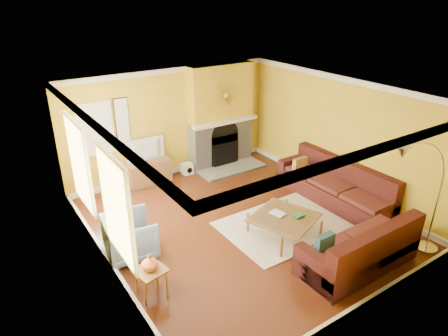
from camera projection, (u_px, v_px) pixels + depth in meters
floor at (241, 223)px, 8.25m from camera, size 5.50×6.00×0.02m
ceiling at (243, 93)px, 7.13m from camera, size 5.50×6.00×0.02m
wall_back at (171, 123)px, 9.97m from camera, size 5.50×0.02×2.70m
wall_front at (373, 236)px, 5.41m from camera, size 5.50×0.02×2.70m
wall_left at (100, 202)px, 6.29m from camera, size 0.02×6.00×2.70m
wall_right at (340, 136)px, 9.08m from camera, size 0.02×6.00×2.70m
baseboard at (241, 220)px, 8.22m from camera, size 5.50×6.00×0.12m
crown_molding at (243, 97)px, 7.15m from camera, size 5.50×6.00×0.12m
window_left_near at (79, 165)px, 7.23m from camera, size 0.06×1.22×1.72m
window_left_far at (115, 209)px, 5.79m from camera, size 0.06×1.22×1.72m
window_back at (95, 129)px, 8.89m from camera, size 0.82×0.06×1.22m
wall_art at (123, 122)px, 9.20m from camera, size 0.34×0.04×1.14m
fireplace at (221, 116)px, 10.49m from camera, size 1.80×0.40×2.70m
mantel at (226, 122)px, 10.35m from camera, size 1.92×0.22×0.08m
hearth at (232, 169)px, 10.62m from camera, size 1.80×0.70×0.06m
sunburst at (226, 95)px, 10.07m from camera, size 0.70×0.04×0.70m
rug at (283, 225)px, 8.13m from camera, size 2.40×1.80×0.02m
sectional_sofa at (316, 204)px, 8.05m from camera, size 3.00×3.72×0.90m
coffee_table at (284, 226)px, 7.73m from camera, size 1.43×1.43×0.44m
media_console at (149, 172)px, 9.82m from camera, size 1.06×0.48×0.59m
tv at (147, 150)px, 9.59m from camera, size 0.97×0.15×0.56m
subwoofer at (187, 169)px, 10.38m from camera, size 0.27×0.27×0.27m
armchair at (130, 236)px, 7.09m from camera, size 0.96×0.94×0.78m
side_table at (151, 282)px, 6.21m from camera, size 0.52×0.52×0.49m
vase at (149, 263)px, 6.06m from camera, size 0.27×0.27×0.26m
book at (274, 215)px, 7.63m from camera, size 0.27×0.32×0.03m
arc_lamp at (418, 204)px, 6.60m from camera, size 1.47×0.36×2.33m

